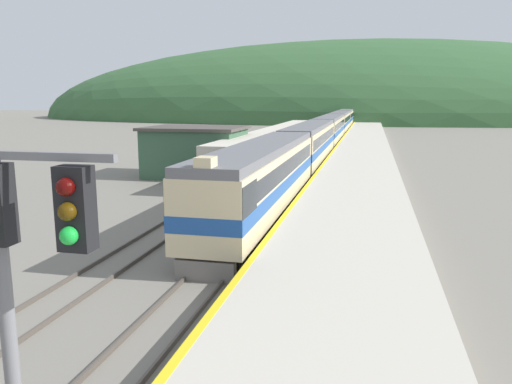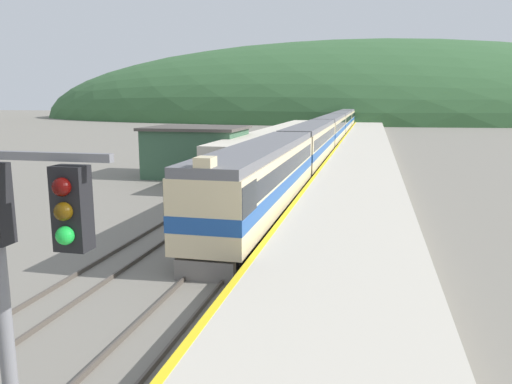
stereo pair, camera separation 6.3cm
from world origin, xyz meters
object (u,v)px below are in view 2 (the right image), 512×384
(carriage_third, at_px, (331,130))
(carriage_fourth, at_px, (341,122))
(carriage_fifth, at_px, (347,118))
(siding_train, at_px, (277,144))
(express_train_lead_car, at_px, (262,179))
(carriage_second, at_px, (311,144))

(carriage_third, bearing_deg, carriage_fourth, 90.00)
(carriage_third, relative_size, carriage_fifth, 1.00)
(siding_train, bearing_deg, carriage_third, 77.80)
(siding_train, bearing_deg, carriage_fifth, 86.39)
(carriage_fourth, bearing_deg, express_train_lead_car, -90.00)
(express_train_lead_car, height_order, carriage_second, express_train_lead_car)
(carriage_third, xyz_separation_m, carriage_fourth, (0.00, 22.93, 0.00))
(express_train_lead_car, distance_m, siding_train, 26.50)
(express_train_lead_car, bearing_deg, carriage_third, 90.00)
(carriage_fourth, distance_m, siding_train, 42.01)
(carriage_fourth, height_order, siding_train, carriage_fourth)
(carriage_second, height_order, carriage_third, same)
(express_train_lead_car, distance_m, carriage_fifth, 90.92)
(carriage_third, distance_m, carriage_fifth, 45.86)
(express_train_lead_car, height_order, carriage_third, express_train_lead_car)
(carriage_second, height_order, siding_train, carriage_second)
(carriage_third, bearing_deg, siding_train, -102.20)
(siding_train, bearing_deg, express_train_lead_car, -81.14)
(express_train_lead_car, relative_size, carriage_third, 0.91)
(carriage_fifth, bearing_deg, carriage_second, -90.00)
(express_train_lead_car, bearing_deg, siding_train, 98.86)
(express_train_lead_car, height_order, siding_train, express_train_lead_car)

